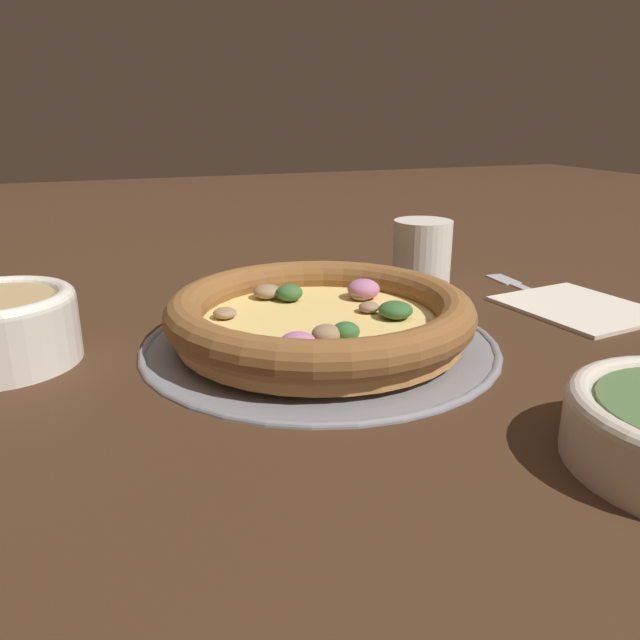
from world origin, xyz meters
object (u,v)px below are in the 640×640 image
(pizza_tray, at_px, (320,341))
(drinking_cup, at_px, (422,254))
(pizza, at_px, (320,315))
(fork, at_px, (535,292))
(napkin, at_px, (576,305))

(pizza_tray, xyz_separation_m, drinking_cup, (-0.14, 0.18, 0.04))
(pizza, bearing_deg, fork, 102.78)
(pizza_tray, distance_m, drinking_cup, 0.23)
(drinking_cup, bearing_deg, pizza, -52.11)
(drinking_cup, bearing_deg, napkin, 39.18)
(pizza, height_order, fork, pizza)
(fork, bearing_deg, napkin, -174.38)
(pizza, relative_size, drinking_cup, 3.47)
(drinking_cup, bearing_deg, fork, 54.87)
(pizza, xyz_separation_m, drinking_cup, (-0.14, 0.18, 0.01))
(napkin, xyz_separation_m, fork, (-0.06, -0.00, -0.00))
(pizza, xyz_separation_m, napkin, (-0.00, 0.29, -0.02))
(drinking_cup, xyz_separation_m, napkin, (0.14, 0.11, -0.04))
(pizza, bearing_deg, napkin, 90.86)
(napkin, height_order, fork, napkin)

